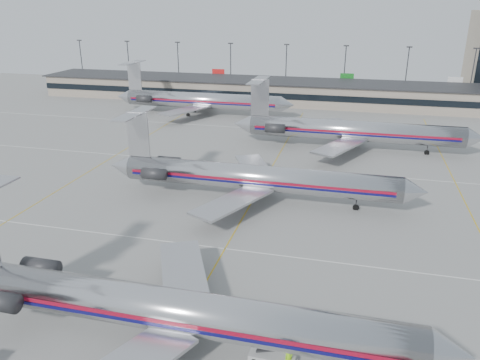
% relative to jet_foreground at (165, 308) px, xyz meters
% --- Properties ---
extents(ground, '(260.00, 260.00, 0.00)m').
position_rel_jet_foreground_xyz_m(ground, '(0.31, 6.84, -3.47)').
color(ground, gray).
rests_on(ground, ground).
extents(apron_markings, '(160.00, 0.15, 0.02)m').
position_rel_jet_foreground_xyz_m(apron_markings, '(0.31, 16.84, -3.46)').
color(apron_markings, silver).
rests_on(apron_markings, ground).
extents(terminal, '(162.00, 17.00, 6.25)m').
position_rel_jet_foreground_xyz_m(terminal, '(0.31, 104.82, -0.31)').
color(terminal, gray).
rests_on(terminal, ground).
extents(light_mast_row, '(163.60, 0.40, 15.28)m').
position_rel_jet_foreground_xyz_m(light_mast_row, '(0.31, 118.84, 5.11)').
color(light_mast_row, '#38383D').
rests_on(light_mast_row, ground).
extents(jet_foreground, '(45.71, 26.92, 11.97)m').
position_rel_jet_foreground_xyz_m(jet_foreground, '(0.00, 0.00, 0.00)').
color(jet_foreground, silver).
rests_on(jet_foreground, ground).
extents(jet_second_row, '(46.52, 27.39, 12.18)m').
position_rel_jet_foreground_xyz_m(jet_second_row, '(0.09, 31.93, 0.06)').
color(jet_second_row, silver).
rests_on(jet_second_row, ground).
extents(jet_third_row, '(47.90, 29.46, 13.10)m').
position_rel_jet_foreground_xyz_m(jet_third_row, '(12.66, 61.43, 0.33)').
color(jet_third_row, silver).
rests_on(jet_third_row, ground).
extents(jet_back_row, '(47.50, 29.22, 12.99)m').
position_rel_jet_foreground_xyz_m(jet_back_row, '(-25.49, 83.27, 0.30)').
color(jet_back_row, silver).
rests_on(jet_back_row, ground).
extents(belt_loader, '(4.37, 1.45, 2.30)m').
position_rel_jet_foreground_xyz_m(belt_loader, '(9.12, -0.06, -2.86)').
color(belt_loader, '#A7A7A7').
rests_on(belt_loader, ground).
extents(ramp_worker_near, '(0.84, 0.78, 1.93)m').
position_rel_jet_foreground_xyz_m(ramp_worker_near, '(10.40, -0.27, -2.51)').
color(ramp_worker_near, '#9EF016').
rests_on(ramp_worker_near, ground).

